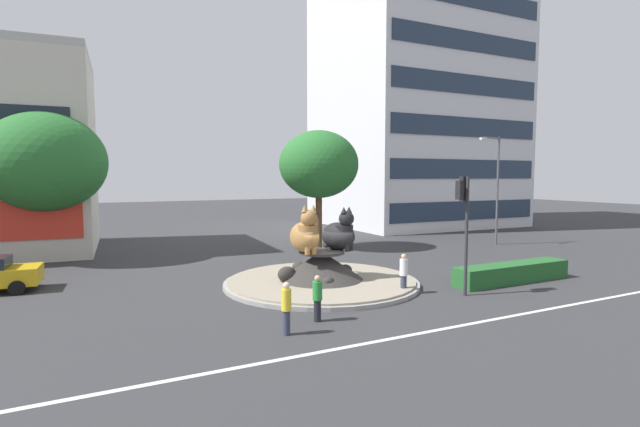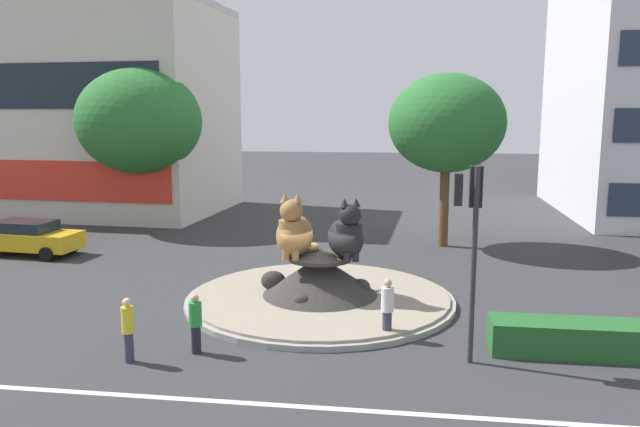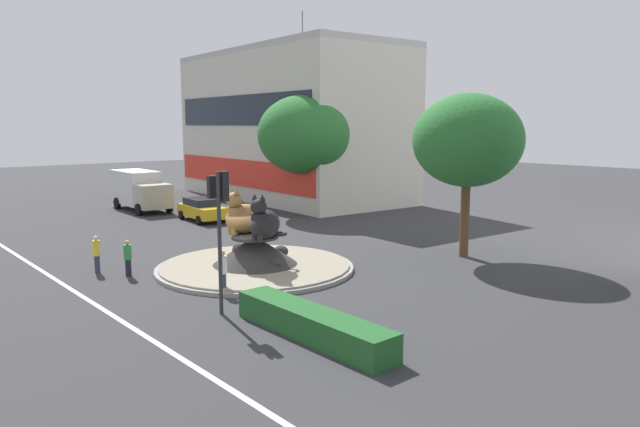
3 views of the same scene
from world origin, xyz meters
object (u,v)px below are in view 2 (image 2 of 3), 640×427
shophouse_block (47,109)px  pedestrian_green_shirt (196,322)px  sedan_on_far_lane (29,237)px  pedestrian_yellow_shirt (128,328)px  second_tree_near_tower (447,123)px  traffic_light_mast (472,220)px  broadleaf_tree_behind_island (139,121)px  cat_statue_tabby (294,233)px  cat_statue_black (347,236)px  pedestrian_white_shirt (387,307)px

shophouse_block → pedestrian_green_shirt: bearing=-48.5°
pedestrian_green_shirt → sedan_on_far_lane: bearing=-7.9°
pedestrian_yellow_shirt → second_tree_near_tower: bearing=128.5°
traffic_light_mast → sedan_on_far_lane: 21.14m
traffic_light_mast → broadleaf_tree_behind_island: (-16.36, 17.16, 2.21)m
broadleaf_tree_behind_island → second_tree_near_tower: size_ratio=1.07×
cat_statue_tabby → pedestrian_yellow_shirt: (-3.34, -5.72, -1.49)m
cat_statue_tabby → second_tree_near_tower: size_ratio=0.27×
pedestrian_yellow_shirt → cat_statue_black: bearing=116.4°
shophouse_block → pedestrian_green_shirt: size_ratio=14.47×
cat_statue_tabby → sedan_on_far_lane: cat_statue_tabby is taller
pedestrian_white_shirt → pedestrian_green_shirt: 5.38m
cat_statue_black → shophouse_block: shophouse_block is taller
sedan_on_far_lane → pedestrian_yellow_shirt: bearing=-43.0°
shophouse_block → second_tree_near_tower: bearing=-15.0°
shophouse_block → pedestrian_white_shirt: 32.08m
shophouse_block → pedestrian_yellow_shirt: (16.55, -24.08, -5.69)m
cat_statue_black → pedestrian_green_shirt: size_ratio=1.43×
pedestrian_green_shirt → shophouse_block: bearing=-18.3°
pedestrian_white_shirt → pedestrian_yellow_shirt: bearing=-111.2°
shophouse_block → pedestrian_yellow_shirt: shophouse_block is taller
second_tree_near_tower → pedestrian_green_shirt: bearing=-116.8°
cat_statue_black → second_tree_near_tower: size_ratio=0.28×
second_tree_near_tower → pedestrian_yellow_shirt: second_tree_near_tower is taller
cat_statue_tabby → traffic_light_mast: traffic_light_mast is taller
pedestrian_white_shirt → sedan_on_far_lane: (-16.45, 8.36, -0.11)m
traffic_light_mast → sedan_on_far_lane: bearing=62.8°
second_tree_near_tower → pedestrian_yellow_shirt: size_ratio=4.78×
traffic_light_mast → pedestrian_yellow_shirt: size_ratio=2.95×
cat_statue_black → sedan_on_far_lane: 15.96m
broadleaf_tree_behind_island → pedestrian_green_shirt: broadleaf_tree_behind_island is taller
broadleaf_tree_behind_island → pedestrian_white_shirt: bearing=-48.0°
sedan_on_far_lane → second_tree_near_tower: bearing=18.6°
second_tree_near_tower → pedestrian_white_shirt: size_ratio=4.68×
pedestrian_white_shirt → sedan_on_far_lane: 18.45m
pedestrian_white_shirt → pedestrian_green_shirt: pedestrian_white_shirt is taller
traffic_light_mast → second_tree_near_tower: (0.21, 14.20, 2.17)m
traffic_light_mast → pedestrian_yellow_shirt: (-8.71, -1.29, -2.81)m
traffic_light_mast → broadleaf_tree_behind_island: 23.81m
second_tree_near_tower → pedestrian_green_shirt: second_tree_near_tower is taller
cat_statue_tabby → pedestrian_yellow_shirt: 6.79m
broadleaf_tree_behind_island → sedan_on_far_lane: size_ratio=1.91×
cat_statue_black → traffic_light_mast: (3.58, -4.39, 1.37)m
cat_statue_black → broadleaf_tree_behind_island: size_ratio=0.27×
second_tree_near_tower → broadleaf_tree_behind_island: bearing=169.9°
cat_statue_black → pedestrian_white_shirt: bearing=3.1°
pedestrian_yellow_shirt → pedestrian_white_shirt: bearing=90.0°
cat_statue_black → pedestrian_yellow_shirt: cat_statue_black is taller
shophouse_block → broadleaf_tree_behind_island: (8.89, -5.63, -0.67)m
pedestrian_green_shirt → pedestrian_yellow_shirt: bearing=62.2°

